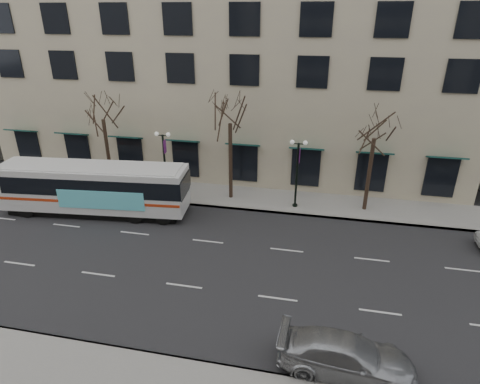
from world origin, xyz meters
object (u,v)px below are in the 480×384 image
(tree_far_right, at_px, (376,125))
(city_bus, at_px, (95,187))
(silver_car, at_px, (346,356))
(tree_far_mid, at_px, (230,110))
(tree_far_left, at_px, (101,107))
(lamp_post_left, at_px, (165,161))
(lamp_post_right, at_px, (297,171))

(tree_far_right, distance_m, city_bus, 19.83)
(tree_far_right, bearing_deg, silver_car, -96.91)
(tree_far_mid, relative_size, tree_far_right, 1.06)
(tree_far_left, xyz_separation_m, city_bus, (1.14, -4.21, -4.73))
(tree_far_right, distance_m, lamp_post_left, 15.40)
(tree_far_left, bearing_deg, lamp_post_left, -6.83)
(tree_far_mid, distance_m, lamp_post_left, 6.40)
(tree_far_mid, height_order, lamp_post_left, tree_far_mid)
(lamp_post_right, distance_m, city_bus, 14.37)
(tree_far_right, xyz_separation_m, lamp_post_left, (-14.99, -0.60, -3.48))
(city_bus, bearing_deg, lamp_post_right, 9.00)
(lamp_post_left, xyz_separation_m, silver_car, (13.17, -14.40, -2.15))
(tree_far_left, xyz_separation_m, tree_far_right, (20.00, 0.00, -0.28))
(lamp_post_right, bearing_deg, lamp_post_left, 180.00)
(lamp_post_right, height_order, silver_car, lamp_post_right)
(tree_far_mid, height_order, city_bus, tree_far_mid)
(tree_far_right, bearing_deg, tree_far_mid, 180.00)
(tree_far_left, relative_size, lamp_post_left, 1.60)
(tree_far_left, height_order, city_bus, tree_far_left)
(lamp_post_left, distance_m, silver_car, 19.64)
(tree_far_left, relative_size, tree_far_mid, 0.98)
(tree_far_right, bearing_deg, lamp_post_right, -173.15)
(tree_far_right, relative_size, silver_car, 1.48)
(tree_far_mid, distance_m, city_bus, 10.98)
(tree_far_mid, bearing_deg, lamp_post_right, -6.83)
(lamp_post_left, bearing_deg, city_bus, -137.03)
(tree_far_right, height_order, lamp_post_left, tree_far_right)
(tree_far_left, xyz_separation_m, tree_far_mid, (10.00, 0.00, 0.21))
(tree_far_right, xyz_separation_m, silver_car, (-1.82, -15.00, -5.63))
(tree_far_left, height_order, tree_far_right, tree_far_left)
(tree_far_left, distance_m, tree_far_right, 20.00)
(tree_far_left, bearing_deg, lamp_post_right, -2.29)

